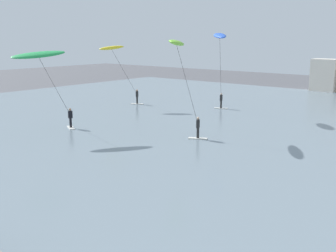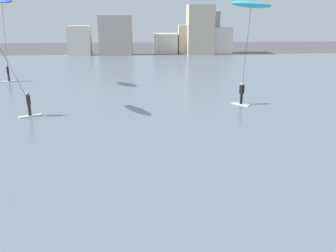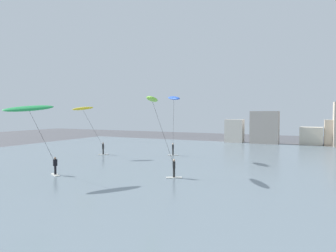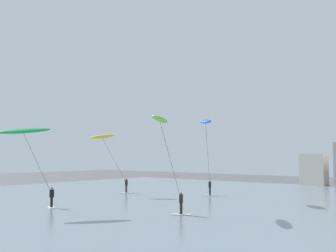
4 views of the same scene
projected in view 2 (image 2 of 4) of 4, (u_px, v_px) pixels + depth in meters
water_bay at (136, 91)px, 30.97m from camera, size 84.00×52.00×0.10m
far_shore_buildings at (174, 36)px, 55.86m from camera, size 25.40×5.20×7.61m
kitesurfer_cyan at (249, 20)px, 22.50m from camera, size 2.61×3.49×7.31m
kitesurfer_blue at (2, 9)px, 30.27m from camera, size 3.55×4.60×7.89m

